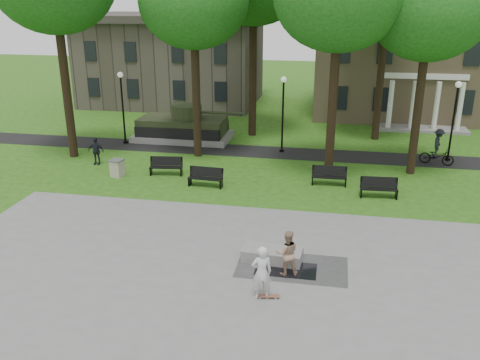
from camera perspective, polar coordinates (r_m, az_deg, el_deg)
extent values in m
plane|color=#254F12|center=(21.06, -0.27, -6.28)|extent=(120.00, 120.00, 0.00)
cube|color=gray|center=(16.82, -3.56, -13.69)|extent=(22.00, 16.00, 0.02)
cube|color=black|center=(32.13, 3.75, 3.11)|extent=(44.00, 2.60, 0.01)
cube|color=#9E8460|center=(45.32, 19.10, 12.22)|extent=(16.00, 11.00, 8.00)
cube|color=#38332D|center=(45.01, 19.75, 17.62)|extent=(17.00, 12.00, 0.60)
cube|color=silver|center=(39.95, 20.11, 10.89)|extent=(6.00, 0.30, 0.40)
cube|color=#4C443D|center=(47.68, -7.49, 12.97)|extent=(15.00, 10.00, 7.20)
cylinder|color=black|center=(32.00, -18.99, 10.24)|extent=(0.52, 0.52, 8.96)
cylinder|color=black|center=(30.60, -4.94, 9.92)|extent=(0.48, 0.48, 8.00)
ellipsoid|color=#124D12|center=(30.14, -5.24, 19.32)|extent=(6.20, 6.20, 5.27)
cylinder|color=black|center=(27.53, 10.38, 8.88)|extent=(0.50, 0.50, 8.32)
cylinder|color=black|center=(28.92, 19.39, 7.95)|extent=(0.46, 0.46, 7.68)
ellipsoid|color=#124D12|center=(28.40, 20.54, 17.44)|extent=(6.00, 6.00, 5.10)
cylinder|color=black|center=(35.30, 1.44, 12.39)|extent=(0.54, 0.54, 9.28)
cylinder|color=black|center=(35.52, 15.51, 11.21)|extent=(0.50, 0.50, 8.64)
cylinder|color=black|center=(34.43, -12.99, 7.57)|extent=(0.12, 0.12, 4.40)
sphere|color=silver|center=(34.03, -13.31, 11.43)|extent=(0.36, 0.36, 0.36)
cylinder|color=black|center=(34.94, -12.73, 4.18)|extent=(0.32, 0.32, 0.16)
cylinder|color=black|center=(31.80, 4.81, 7.00)|extent=(0.12, 0.12, 4.40)
sphere|color=silver|center=(31.36, 4.94, 11.19)|extent=(0.36, 0.36, 0.36)
cylinder|color=black|center=(32.34, 4.70, 3.34)|extent=(0.32, 0.32, 0.16)
cylinder|color=black|center=(32.41, 22.77, 5.75)|extent=(0.12, 0.12, 4.40)
sphere|color=silver|center=(31.97, 23.33, 9.82)|extent=(0.36, 0.36, 0.36)
cylinder|color=black|center=(32.94, 22.28, 2.19)|extent=(0.32, 0.32, 0.16)
cube|color=gray|center=(35.26, -6.41, 4.90)|extent=(6.50, 3.40, 0.40)
cube|color=#2D351C|center=(35.08, -6.46, 6.08)|extent=(5.80, 2.80, 1.10)
cube|color=black|center=(33.88, -7.10, 5.20)|extent=(5.80, 0.35, 0.70)
cube|color=black|center=(36.38, -5.84, 6.28)|extent=(5.80, 0.35, 0.70)
cylinder|color=#2D351C|center=(34.76, -6.05, 7.66)|extent=(2.10, 2.10, 0.90)
cylinder|color=#2D351C|center=(34.19, -2.31, 7.55)|extent=(3.20, 0.18, 0.18)
cube|color=black|center=(18.70, 5.18, -9.95)|extent=(2.20, 1.20, 0.00)
cube|color=gray|center=(19.16, 3.65, -8.34)|extent=(2.27, 1.17, 0.45)
cube|color=brown|center=(17.07, 3.11, -12.95)|extent=(0.80, 0.32, 0.07)
imported|color=silver|center=(16.59, 2.44, -10.35)|extent=(0.80, 0.66, 1.87)
imported|color=tan|center=(18.01, 5.31, -8.16)|extent=(0.94, 0.81, 1.68)
imported|color=black|center=(30.74, -15.88, 3.17)|extent=(0.96, 0.42, 1.63)
imported|color=black|center=(31.80, 21.21, 2.52)|extent=(2.02, 1.13, 1.01)
imported|color=black|center=(31.59, 21.39, 3.88)|extent=(0.87, 1.20, 1.67)
cube|color=black|center=(28.16, -8.31, 1.42)|extent=(1.84, 0.68, 0.05)
cube|color=black|center=(28.27, -8.20, 2.14)|extent=(1.80, 0.38, 0.50)
cube|color=black|center=(28.51, -9.91, 1.09)|extent=(0.12, 0.45, 0.45)
cube|color=black|center=(27.98, -6.64, 0.89)|extent=(0.12, 0.45, 0.45)
cube|color=black|center=(26.22, -3.91, 0.18)|extent=(1.82, 0.56, 0.05)
cube|color=black|center=(26.32, -3.81, 0.95)|extent=(1.81, 0.26, 0.50)
cube|color=black|center=(26.51, -5.68, -0.17)|extent=(0.09, 0.45, 0.45)
cube|color=black|center=(26.11, -2.09, -0.40)|extent=(0.09, 0.45, 0.45)
cube|color=black|center=(26.75, 9.98, 0.32)|extent=(1.81, 0.48, 0.05)
cube|color=black|center=(26.86, 10.03, 1.08)|extent=(1.80, 0.19, 0.50)
cube|color=black|center=(26.84, 8.14, -0.02)|extent=(0.07, 0.45, 0.45)
cube|color=black|center=(26.84, 11.76, -0.25)|extent=(0.07, 0.45, 0.45)
cube|color=black|center=(25.65, 15.33, -0.99)|extent=(1.83, 0.57, 0.05)
cube|color=black|center=(25.75, 15.36, -0.19)|extent=(1.81, 0.27, 0.50)
cube|color=black|center=(25.66, 13.40, -1.34)|extent=(0.09, 0.45, 0.45)
cube|color=black|center=(25.82, 17.16, -1.57)|extent=(0.09, 0.45, 0.45)
cube|color=#B9AD98|center=(28.45, -13.62, 1.25)|extent=(0.71, 0.71, 0.90)
cube|color=#4C4C4C|center=(28.30, -13.70, 2.17)|extent=(0.78, 0.78, 0.06)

